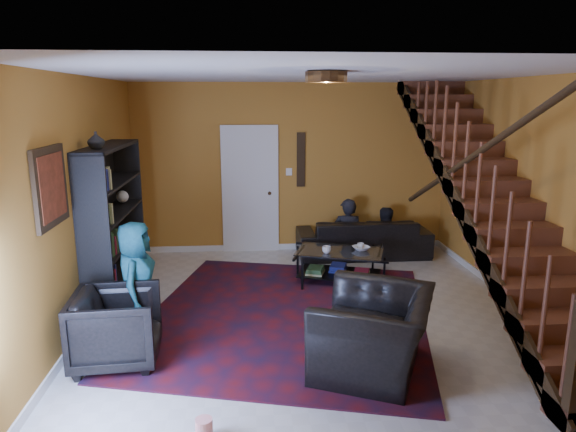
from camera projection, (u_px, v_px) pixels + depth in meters
name	position (u px, v px, depth m)	size (l,w,h in m)	color
floor	(312.00, 314.00, 6.20)	(5.50, 5.50, 0.00)	beige
room	(209.00, 276.00, 7.37)	(5.50, 5.50, 5.50)	#B07427
staircase	(492.00, 198.00, 6.06)	(0.95, 5.02, 3.18)	brown
bookshelf	(115.00, 229.00, 6.37)	(0.35, 1.80, 2.00)	black
door	(250.00, 192.00, 8.56)	(0.82, 0.05, 2.05)	silver
framed_picture	(50.00, 187.00, 4.73)	(0.04, 0.74, 0.74)	maroon
wall_hanging	(301.00, 160.00, 8.52)	(0.14, 0.03, 0.90)	black
ceiling_fixture	(326.00, 77.00, 4.81)	(0.40, 0.40, 0.10)	#3F2814
rug	(286.00, 314.00, 6.17)	(3.23, 3.69, 0.02)	#4C0D12
sofa	(363.00, 237.00, 8.46)	(2.14, 0.84, 0.63)	black
armchair_left	(117.00, 328.00, 4.99)	(0.79, 0.81, 0.74)	black
armchair_right	(373.00, 332.00, 4.86)	(1.17, 1.02, 0.76)	black
person_adult_a	(347.00, 240.00, 8.50)	(0.51, 0.34, 1.40)	black
person_adult_b	(383.00, 244.00, 8.56)	(0.61, 0.47, 1.25)	black
person_child	(137.00, 281.00, 5.45)	(0.63, 0.41, 1.30)	#1C616A
coffee_table	(339.00, 264.00, 7.25)	(1.34, 1.03, 0.45)	black
cup_a	(327.00, 250.00, 7.10)	(0.12, 0.12, 0.10)	#999999
cup_b	(361.00, 246.00, 7.28)	(0.10, 0.10, 0.09)	#999999
bowl	(361.00, 248.00, 7.24)	(0.23, 0.23, 0.06)	#999999
vase	(96.00, 140.00, 5.63)	(0.18, 0.18, 0.19)	#999999
popcorn_bucket	(204.00, 428.00, 3.90)	(0.13, 0.13, 0.15)	red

